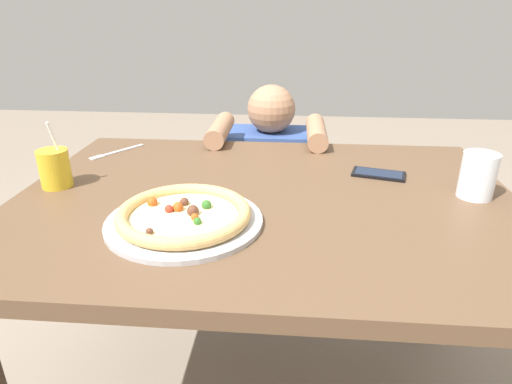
% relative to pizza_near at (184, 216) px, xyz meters
% --- Properties ---
extents(dining_table, '(1.31, 0.96, 0.75)m').
position_rel_pizza_near_xyz_m(dining_table, '(0.17, 0.17, -0.12)').
color(dining_table, brown).
rests_on(dining_table, ground).
extents(pizza_near, '(0.36, 0.36, 0.04)m').
position_rel_pizza_near_xyz_m(pizza_near, '(0.00, 0.00, 0.00)').
color(pizza_near, '#B7B7BC').
rests_on(pizza_near, dining_table).
extents(drink_cup_colored, '(0.08, 0.08, 0.18)m').
position_rel_pizza_near_xyz_m(drink_cup_colored, '(-0.40, 0.19, 0.03)').
color(drink_cup_colored, gold).
rests_on(drink_cup_colored, dining_table).
extents(water_cup_clear, '(0.09, 0.09, 0.12)m').
position_rel_pizza_near_xyz_m(water_cup_clear, '(0.72, 0.21, 0.04)').
color(water_cup_clear, silver).
rests_on(water_cup_clear, dining_table).
extents(fork, '(0.13, 0.18, 0.00)m').
position_rel_pizza_near_xyz_m(fork, '(-0.35, 0.49, -0.02)').
color(fork, silver).
rests_on(fork, dining_table).
extents(cell_phone, '(0.16, 0.11, 0.01)m').
position_rel_pizza_near_xyz_m(cell_phone, '(0.49, 0.35, -0.01)').
color(cell_phone, black).
rests_on(cell_phone, dining_table).
extents(diner_seated, '(0.42, 0.53, 0.91)m').
position_rel_pizza_near_xyz_m(diner_seated, '(0.15, 0.90, -0.36)').
color(diner_seated, '#333847').
rests_on(diner_seated, ground).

